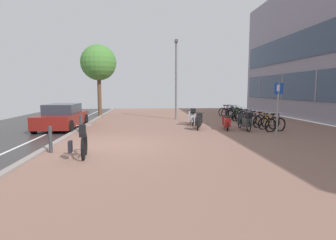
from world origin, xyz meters
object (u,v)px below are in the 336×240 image
Objects in this scene: parking_sign at (278,104)px; bollard_near at (50,139)px; scooter_extra at (227,122)px; scooter_near at (192,117)px; scooter_far at (199,122)px; bicycle_foreground at (83,145)px; lamp_post at (176,76)px; bicycle_rack_01 at (269,123)px; bicycle_rack_09 at (229,113)px; bicycle_rack_05 at (243,117)px; bicycle_rack_03 at (256,120)px; parked_car_near at (62,117)px; bicycle_rack_02 at (262,121)px; scooter_mid at (246,122)px; bicycle_rack_07 at (235,115)px; bicycle_rack_06 at (239,116)px; bicycle_rack_04 at (248,118)px; bicycle_rack_10 at (226,112)px; bollard_far at (81,124)px; street_tree at (99,63)px; bicycle_rack_08 at (234,113)px.

parking_sign is 2.66× the size of bollard_near.
bollard_near reaches higher than scooter_extra.
scooter_far is (0.03, -1.77, -0.08)m from scooter_near.
lamp_post is (4.13, 10.47, 2.71)m from bicycle_foreground.
bicycle_rack_01 is 6.35m from bicycle_rack_09.
bicycle_rack_05 is 0.68× the size of scooter_near.
parked_car_near reaches higher than bicycle_rack_03.
scooter_near is at bearing 124.15° from parking_sign.
bicycle_rack_02 is 6.82m from lamp_post.
scooter_mid is 0.34× the size of lamp_post.
bicycle_rack_07 is 0.82× the size of scooter_extra.
bicycle_rack_05 is at bearing -89.01° from bicycle_rack_06.
lamp_post is (-3.66, 7.59, 1.62)m from parking_sign.
bicycle_rack_05 is 5.69m from parking_sign.
bicycle_rack_01 is 3.97m from bicycle_rack_06.
bicycle_rack_01 is 3.77m from scooter_far.
bicycle_foreground is 0.25× the size of lamp_post.
bicycle_rack_09 is at bearing 71.43° from scooter_extra.
bollard_near is at bearing -141.19° from bicycle_rack_05.
bicycle_rack_02 is at bearing 28.68° from bollard_near.
bicycle_rack_06 is 6.47m from parking_sign.
parked_car_near reaches higher than scooter_mid.
bicycle_foreground reaches higher than bicycle_rack_03.
bicycle_rack_04 is 1.03× the size of bicycle_rack_05.
bicycle_foreground is 1.12× the size of bicycle_rack_06.
bicycle_rack_09 is at bearing 54.20° from bicycle_foreground.
parked_car_near reaches higher than bollard_near.
bicycle_rack_10 is (0.08, 3.17, 0.00)m from bicycle_rack_06.
parked_car_near is (-2.62, 6.60, 0.23)m from bicycle_foreground.
parking_sign is at bearing -95.80° from bicycle_rack_05.
scooter_extra is 0.69× the size of parking_sign.
bicycle_rack_01 is 1.42m from scooter_mid.
parking_sign is (-0.76, -2.37, 1.16)m from bicycle_rack_01.
bollard_far is (-1.23, 4.97, 0.03)m from bicycle_foreground.
bicycle_rack_06 reaches higher than bollard_near.
street_tree is 9.22m from bollard_far.
bicycle_foreground reaches higher than scooter_extra.
scooter_extra is 7.48m from bollard_far.
bollard_far is (-7.47, -0.29, 0.05)m from scooter_extra.
bicycle_foreground is at bearing -111.51° from lamp_post.
bicycle_rack_04 is at bearing 82.96° from parking_sign.
parked_car_near is (-10.93, -3.41, 0.29)m from bicycle_rack_07.
bicycle_rack_05 is 10.19m from bollard_far.
scooter_mid reaches higher than bicycle_rack_10.
bicycle_rack_08 reaches higher than scooter_extra.
bicycle_rack_09 is at bearing -9.84° from street_tree.
bicycle_rack_03 is 2.39m from bicycle_rack_06.
bicycle_rack_04 is at bearing -92.57° from bicycle_rack_08.
scooter_far reaches higher than scooter_extra.
bicycle_rack_06 is at bearing 27.72° from scooter_near.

